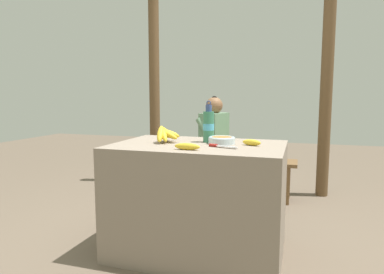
{
  "coord_description": "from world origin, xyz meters",
  "views": [
    {
      "loc": [
        0.66,
        -2.21,
        1.1
      ],
      "look_at": [
        -0.06,
        0.05,
        0.81
      ],
      "focal_mm": 32.0,
      "sensor_mm": 36.0,
      "label": 1
    }
  ],
  "objects_px": {
    "banana_bunch_ripe": "(165,133)",
    "loose_banana_front": "(187,146)",
    "water_bottle": "(209,126)",
    "loose_banana_side": "(252,142)",
    "support_post_far": "(326,90)",
    "knife": "(219,146)",
    "seated_vendor": "(210,139)",
    "banana_bunch_green": "(268,155)",
    "support_post_near": "(154,91)",
    "wooden_bench": "(227,164)",
    "serving_bowl": "(222,140)"
  },
  "relations": [
    {
      "from": "serving_bowl",
      "to": "water_bottle",
      "type": "xyz_separation_m",
      "value": [
        -0.11,
        0.06,
        0.09
      ]
    },
    {
      "from": "support_post_far",
      "to": "support_post_near",
      "type": "bearing_deg",
      "value": 180.0
    },
    {
      "from": "serving_bowl",
      "to": "wooden_bench",
      "type": "distance_m",
      "value": 1.43
    },
    {
      "from": "banana_bunch_ripe",
      "to": "water_bottle",
      "type": "height_order",
      "value": "water_bottle"
    },
    {
      "from": "loose_banana_side",
      "to": "support_post_near",
      "type": "xyz_separation_m",
      "value": [
        -1.44,
        1.69,
        0.36
      ]
    },
    {
      "from": "water_bottle",
      "to": "banana_bunch_green",
      "type": "height_order",
      "value": "water_bottle"
    },
    {
      "from": "seated_vendor",
      "to": "wooden_bench",
      "type": "bearing_deg",
      "value": -159.61
    },
    {
      "from": "wooden_bench",
      "to": "banana_bunch_green",
      "type": "xyz_separation_m",
      "value": [
        0.43,
        0.01,
        0.13
      ]
    },
    {
      "from": "support_post_far",
      "to": "banana_bunch_green",
      "type": "bearing_deg",
      "value": -150.26
    },
    {
      "from": "banana_bunch_ripe",
      "to": "wooden_bench",
      "type": "relative_size",
      "value": 0.18
    },
    {
      "from": "water_bottle",
      "to": "support_post_near",
      "type": "height_order",
      "value": "support_post_near"
    },
    {
      "from": "banana_bunch_ripe",
      "to": "water_bottle",
      "type": "distance_m",
      "value": 0.31
    },
    {
      "from": "loose_banana_front",
      "to": "seated_vendor",
      "type": "relative_size",
      "value": 0.15
    },
    {
      "from": "loose_banana_front",
      "to": "support_post_far",
      "type": "distance_m",
      "value": 2.22
    },
    {
      "from": "support_post_near",
      "to": "support_post_far",
      "type": "bearing_deg",
      "value": 0.0
    },
    {
      "from": "loose_banana_side",
      "to": "banana_bunch_green",
      "type": "bearing_deg",
      "value": 90.48
    },
    {
      "from": "loose_banana_side",
      "to": "seated_vendor",
      "type": "relative_size",
      "value": 0.13
    },
    {
      "from": "water_bottle",
      "to": "loose_banana_side",
      "type": "relative_size",
      "value": 2.13
    },
    {
      "from": "water_bottle",
      "to": "support_post_far",
      "type": "xyz_separation_m",
      "value": [
        0.87,
        1.62,
        0.27
      ]
    },
    {
      "from": "banana_bunch_green",
      "to": "support_post_far",
      "type": "bearing_deg",
      "value": 29.74
    },
    {
      "from": "banana_bunch_ripe",
      "to": "loose_banana_side",
      "type": "height_order",
      "value": "banana_bunch_ripe"
    },
    {
      "from": "banana_bunch_ripe",
      "to": "wooden_bench",
      "type": "height_order",
      "value": "banana_bunch_ripe"
    },
    {
      "from": "loose_banana_side",
      "to": "knife",
      "type": "relative_size",
      "value": 0.7
    },
    {
      "from": "banana_bunch_ripe",
      "to": "loose_banana_front",
      "type": "relative_size",
      "value": 1.63
    },
    {
      "from": "water_bottle",
      "to": "loose_banana_front",
      "type": "distance_m",
      "value": 0.39
    },
    {
      "from": "loose_banana_front",
      "to": "loose_banana_side",
      "type": "relative_size",
      "value": 1.2
    },
    {
      "from": "seated_vendor",
      "to": "banana_bunch_green",
      "type": "height_order",
      "value": "seated_vendor"
    },
    {
      "from": "seated_vendor",
      "to": "loose_banana_side",
      "type": "bearing_deg",
      "value": 129.03
    },
    {
      "from": "loose_banana_side",
      "to": "water_bottle",
      "type": "bearing_deg",
      "value": 166.19
    },
    {
      "from": "banana_bunch_green",
      "to": "loose_banana_side",
      "type": "bearing_deg",
      "value": -89.52
    },
    {
      "from": "seated_vendor",
      "to": "support_post_near",
      "type": "height_order",
      "value": "support_post_near"
    },
    {
      "from": "serving_bowl",
      "to": "seated_vendor",
      "type": "bearing_deg",
      "value": 107.7
    },
    {
      "from": "knife",
      "to": "seated_vendor",
      "type": "distance_m",
      "value": 1.55
    },
    {
      "from": "loose_banana_front",
      "to": "banana_bunch_green",
      "type": "height_order",
      "value": "loose_banana_front"
    },
    {
      "from": "knife",
      "to": "loose_banana_front",
      "type": "bearing_deg",
      "value": -120.05
    },
    {
      "from": "loose_banana_side",
      "to": "support_post_far",
      "type": "height_order",
      "value": "support_post_far"
    },
    {
      "from": "loose_banana_front",
      "to": "loose_banana_side",
      "type": "height_order",
      "value": "same"
    },
    {
      "from": "banana_bunch_ripe",
      "to": "knife",
      "type": "height_order",
      "value": "banana_bunch_ripe"
    },
    {
      "from": "knife",
      "to": "banana_bunch_ripe",
      "type": "bearing_deg",
      "value": 179.96
    },
    {
      "from": "loose_banana_front",
      "to": "wooden_bench",
      "type": "bearing_deg",
      "value": 93.22
    },
    {
      "from": "seated_vendor",
      "to": "support_post_far",
      "type": "relative_size",
      "value": 0.47
    },
    {
      "from": "banana_bunch_ripe",
      "to": "seated_vendor",
      "type": "height_order",
      "value": "seated_vendor"
    },
    {
      "from": "loose_banana_side",
      "to": "support_post_near",
      "type": "height_order",
      "value": "support_post_near"
    },
    {
      "from": "banana_bunch_ripe",
      "to": "loose_banana_front",
      "type": "distance_m",
      "value": 0.37
    },
    {
      "from": "wooden_bench",
      "to": "seated_vendor",
      "type": "relative_size",
      "value": 1.34
    },
    {
      "from": "wooden_bench",
      "to": "support_post_far",
      "type": "bearing_deg",
      "value": 18.37
    },
    {
      "from": "loose_banana_side",
      "to": "banana_bunch_green",
      "type": "xyz_separation_m",
      "value": [
        -0.01,
        1.37,
        -0.31
      ]
    },
    {
      "from": "banana_bunch_ripe",
      "to": "banana_bunch_green",
      "type": "distance_m",
      "value": 1.56
    },
    {
      "from": "banana_bunch_green",
      "to": "support_post_near",
      "type": "height_order",
      "value": "support_post_near"
    },
    {
      "from": "serving_bowl",
      "to": "banana_bunch_green",
      "type": "xyz_separation_m",
      "value": [
        0.2,
        1.35,
        -0.32
      ]
    }
  ]
}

